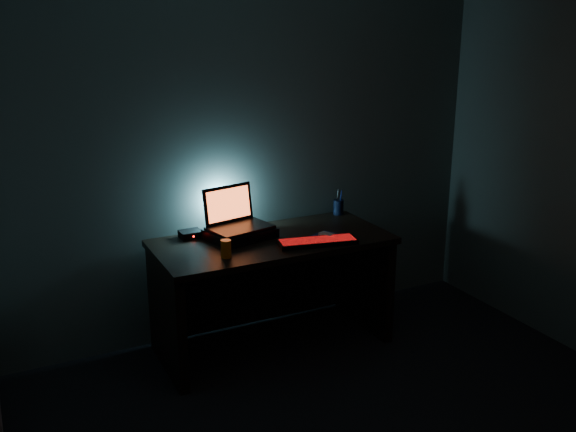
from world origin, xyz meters
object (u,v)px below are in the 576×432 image
Objects in this scene: keyboard at (318,242)px; mouse at (327,235)px; router at (191,234)px; pen_cup at (338,207)px; juice_glass at (226,249)px; laptop at (235,218)px.

mouse is (0.11, 0.07, 0.00)m from keyboard.
keyboard is 0.82m from router.
pen_cup reaches higher than keyboard.
juice_glass is 0.76× the size of router.
router is (-0.67, 0.47, 0.01)m from keyboard.
mouse is at bearing -28.91° from router.
pen_cup is at bearing -0.35° from router.
laptop reaches higher than router.
laptop is 0.55m from keyboard.
laptop is 0.59m from mouse.
pen_cup and juice_glass have the same top height.
keyboard is at bearing -2.73° from juice_glass.
mouse is 0.87× the size of juice_glass.
laptop is 4.61× the size of mouse.
keyboard is at bearing -131.77° from pen_cup.
laptop reaches higher than mouse.
juice_glass is 0.45m from router.
router is at bearing 156.90° from keyboard.
juice_glass is (-1.04, -0.47, 0.00)m from pen_cup.
keyboard is at bearing -55.52° from laptop.
pen_cup is at bearing 24.34° from juice_glass.
juice_glass is (-0.60, 0.03, 0.04)m from keyboard.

